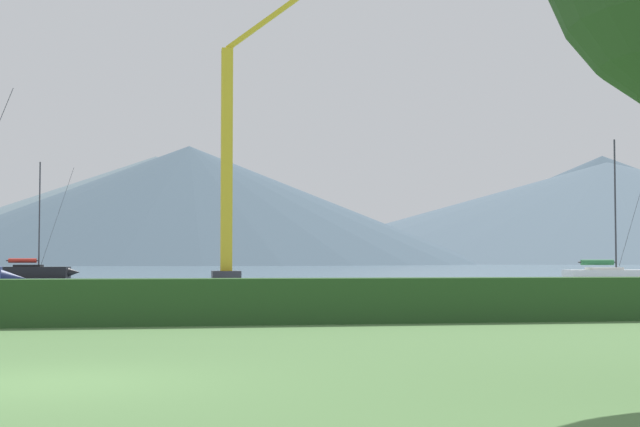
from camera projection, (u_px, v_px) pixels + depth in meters
The scene contains 10 objects.
ground_plane at pixel (44, 383), 12.60m from camera, with size 1000.00×1000.00×0.00m, color #517A42.
harbor_water at pixel (149, 270), 147.52m from camera, with size 320.00×246.00×0.00m, color slate.
hedge_line at pixel (97, 302), 23.46m from camera, with size 80.00×1.20×1.15m, color #284C23.
sailboat_slip_1 at pixel (34, 271), 82.32m from camera, with size 7.25×2.78×10.08m.
sailboat_slip_4 at pixel (610, 275), 63.65m from camera, with size 6.82×2.39×9.68m.
dock_crane at pixel (229, 177), 67.68m from camera, with size 6.24×2.00×20.76m.
distant_hill_west_ridge at pixel (603, 209), 444.53m from camera, with size 234.96×234.96×49.91m, color #425666.
distant_hill_central_peak at pixel (156, 210), 373.43m from camera, with size 229.27×229.27×41.98m, color slate.
distant_hill_east_ridge at pixel (608, 212), 415.12m from camera, with size 317.64×317.64×43.88m, color #4C6070.
distant_hill_far_shoulder at pixel (189, 205), 315.90m from camera, with size 195.12×195.12×39.22m, color #425666.
Camera 1 is at (1.49, -13.13, 1.65)m, focal length 53.49 mm.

